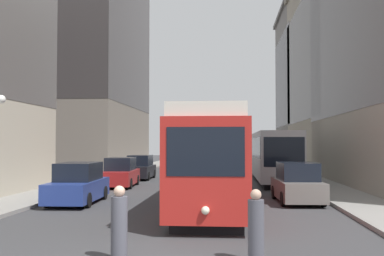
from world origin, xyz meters
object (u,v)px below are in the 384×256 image
parked_car_left_mid (78,184)px  parked_car_left_far (140,168)px  streetcar (214,157)px  transit_bus (273,154)px  parked_car_right_far (297,184)px  pedestrian_crossing_near (256,228)px  pedestrian_crossing_far (119,225)px  parked_car_left_near (120,173)px

parked_car_left_mid → parked_car_left_far: size_ratio=1.08×
streetcar → transit_bus: bearing=73.6°
parked_car_right_far → pedestrian_crossing_near: bearing=74.4°
parked_car_left_mid → pedestrian_crossing_far: 10.60m
transit_bus → parked_car_left_mid: 15.79m
transit_bus → parked_car_left_mid: size_ratio=2.61×
parked_car_right_far → parked_car_left_far: 16.41m
pedestrian_crossing_near → parked_car_left_mid: bearing=160.0°
streetcar → parked_car_left_near: size_ratio=3.00×
parked_car_left_near → pedestrian_crossing_far: parked_car_left_near is taller
pedestrian_crossing_near → pedestrian_crossing_far: size_ratio=0.96×
parked_car_right_far → parked_car_left_far: size_ratio=1.00×
parked_car_right_far → parked_car_left_mid: bearing=3.5°
transit_bus → parked_car_left_near: bearing=-156.3°
parked_car_right_far → parked_car_left_near: bearing=-37.5°
pedestrian_crossing_far → parked_car_right_far: bearing=-137.5°
parked_car_right_far → pedestrian_crossing_far: parked_car_right_far is taller
streetcar → parked_car_left_far: size_ratio=3.11×
parked_car_left_mid → parked_car_left_far: bearing=87.5°
parked_car_left_far → parked_car_right_far: bearing=-53.8°
parked_car_left_near → pedestrian_crossing_near: size_ratio=2.82×
transit_bus → parked_car_left_near: 10.83m
pedestrian_crossing_near → parked_car_left_far: bearing=139.7°
streetcar → parked_car_right_far: size_ratio=3.12×
parked_car_left_near → parked_car_left_far: 6.24m
transit_bus → pedestrian_crossing_near: size_ratio=7.69×
parked_car_right_far → parked_car_left_far: bearing=-55.6°
streetcar → parked_car_left_far: 15.84m
streetcar → transit_bus: (3.72, 12.69, -0.15)m
pedestrian_crossing_near → pedestrian_crossing_far: bearing=-145.8°
transit_bus → parked_car_right_far: size_ratio=2.83×
streetcar → parked_car_right_far: streetcar is taller
parked_car_right_far → pedestrian_crossing_far: size_ratio=2.61×
parked_car_left_mid → parked_car_right_far: same height
pedestrian_crossing_near → streetcar: bearing=130.2°
transit_bus → parked_car_right_far: (0.02, -11.25, -1.10)m
parked_car_left_far → parked_car_left_mid: bearing=-90.7°
parked_car_left_near → transit_bus: bearing=20.9°
transit_bus → parked_car_left_mid: (-9.84, -12.30, -1.10)m
transit_bus → pedestrian_crossing_far: bearing=-104.5°
streetcar → parked_car_right_far: bearing=21.0°
streetcar → pedestrian_crossing_near: bearing=-82.2°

